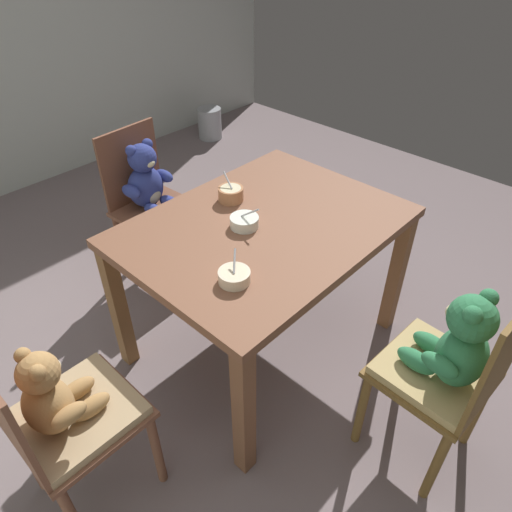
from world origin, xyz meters
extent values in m
cube|color=slate|center=(0.00, 0.00, -0.02)|extent=(5.20, 5.20, 0.04)
cube|color=brown|center=(0.00, 0.00, 0.72)|extent=(1.19, 0.90, 0.04)
cube|color=brown|center=(-0.55, -0.41, 0.35)|extent=(0.06, 0.06, 0.70)
cube|color=brown|center=(0.55, -0.41, 0.35)|extent=(0.06, 0.06, 0.70)
cube|color=brown|center=(-0.55, 0.41, 0.35)|extent=(0.06, 0.06, 0.70)
cube|color=brown|center=(0.55, 0.41, 0.35)|extent=(0.06, 0.06, 0.70)
cube|color=brown|center=(-0.99, -0.05, 0.44)|extent=(0.40, 0.38, 0.02)
cube|color=brown|center=(-1.18, -0.05, 0.67)|extent=(0.02, 0.35, 0.43)
cylinder|color=brown|center=(-0.82, -0.21, 0.21)|extent=(0.04, 0.04, 0.43)
cylinder|color=brown|center=(-0.82, 0.11, 0.21)|extent=(0.04, 0.04, 0.43)
cylinder|color=brown|center=(-1.16, 0.11, 0.21)|extent=(0.04, 0.04, 0.43)
cube|color=tan|center=(-0.99, -0.05, 0.47)|extent=(0.37, 0.35, 0.04)
ellipsoid|color=#A67B48|center=(-1.06, -0.05, 0.59)|extent=(0.15, 0.18, 0.20)
ellipsoid|color=#CEBB8D|center=(-1.01, -0.05, 0.58)|extent=(0.05, 0.10, 0.12)
sphere|color=#A67B48|center=(-1.05, -0.05, 0.74)|extent=(0.13, 0.13, 0.13)
ellipsoid|color=#CEBB8D|center=(-1.01, -0.05, 0.73)|extent=(0.05, 0.05, 0.04)
sphere|color=#A67B48|center=(-1.06, -0.09, 0.79)|extent=(0.05, 0.05, 0.05)
sphere|color=#A67B48|center=(-1.06, 0.00, 0.79)|extent=(0.05, 0.05, 0.05)
ellipsoid|color=#A67B48|center=(-1.04, -0.15, 0.61)|extent=(0.12, 0.06, 0.06)
ellipsoid|color=#A67B48|center=(-1.04, 0.05, 0.61)|extent=(0.12, 0.06, 0.06)
ellipsoid|color=#A67B48|center=(-0.96, -0.10, 0.52)|extent=(0.13, 0.06, 0.06)
ellipsoid|color=#A67B48|center=(-0.96, 0.00, 0.52)|extent=(0.13, 0.06, 0.06)
cube|color=brown|center=(0.01, 0.85, 0.44)|extent=(0.44, 0.39, 0.02)
cube|color=brown|center=(0.00, 1.02, 0.67)|extent=(0.39, 0.04, 0.44)
cylinder|color=brown|center=(-0.16, 0.68, 0.21)|extent=(0.04, 0.04, 0.43)
cylinder|color=brown|center=(0.20, 0.71, 0.21)|extent=(0.04, 0.04, 0.43)
cylinder|color=brown|center=(-0.18, 0.99, 0.21)|extent=(0.04, 0.04, 0.43)
cylinder|color=brown|center=(0.18, 1.01, 0.21)|extent=(0.04, 0.04, 0.43)
ellipsoid|color=navy|center=(0.01, 0.91, 0.57)|extent=(0.22, 0.19, 0.24)
ellipsoid|color=beige|center=(0.01, 0.85, 0.56)|extent=(0.12, 0.07, 0.14)
sphere|color=navy|center=(0.01, 0.90, 0.75)|extent=(0.16, 0.16, 0.16)
ellipsoid|color=beige|center=(0.01, 0.84, 0.74)|extent=(0.07, 0.06, 0.05)
sphere|color=navy|center=(-0.05, 0.91, 0.81)|extent=(0.06, 0.06, 0.06)
sphere|color=navy|center=(0.06, 0.92, 0.81)|extent=(0.06, 0.06, 0.06)
ellipsoid|color=navy|center=(-0.11, 0.88, 0.60)|extent=(0.08, 0.14, 0.07)
ellipsoid|color=navy|center=(0.13, 0.89, 0.60)|extent=(0.08, 0.14, 0.07)
ellipsoid|color=navy|center=(-0.04, 0.78, 0.49)|extent=(0.08, 0.16, 0.07)
ellipsoid|color=navy|center=(0.07, 0.79, 0.49)|extent=(0.08, 0.16, 0.07)
cube|color=brown|center=(0.01, -0.85, 0.44)|extent=(0.41, 0.41, 0.02)
cube|color=brown|center=(0.00, -1.03, 0.69)|extent=(0.36, 0.03, 0.49)
cylinder|color=brown|center=(0.18, -0.69, 0.21)|extent=(0.04, 0.04, 0.43)
cylinder|color=brown|center=(-0.15, -0.68, 0.21)|extent=(0.04, 0.04, 0.43)
cylinder|color=brown|center=(0.17, -1.02, 0.21)|extent=(0.04, 0.04, 0.43)
cylinder|color=brown|center=(-0.16, -1.00, 0.21)|extent=(0.04, 0.04, 0.43)
cube|color=tan|center=(0.01, -0.85, 0.47)|extent=(0.38, 0.37, 0.04)
ellipsoid|color=#2F7549|center=(0.01, -0.92, 0.60)|extent=(0.21, 0.18, 0.23)
ellipsoid|color=beige|center=(0.01, -0.86, 0.59)|extent=(0.11, 0.07, 0.14)
sphere|color=#2F7549|center=(0.01, -0.91, 0.78)|extent=(0.16, 0.16, 0.16)
ellipsoid|color=beige|center=(0.01, -0.85, 0.77)|extent=(0.07, 0.06, 0.05)
sphere|color=#2F7549|center=(0.06, -0.92, 0.84)|extent=(0.06, 0.06, 0.06)
sphere|color=#2F7549|center=(-0.05, -0.91, 0.84)|extent=(0.06, 0.06, 0.06)
ellipsoid|color=#2F7549|center=(0.12, -0.90, 0.63)|extent=(0.07, 0.13, 0.06)
ellipsoid|color=#2F7549|center=(-0.10, -0.89, 0.63)|extent=(0.07, 0.13, 0.06)
ellipsoid|color=#2F7549|center=(0.07, -0.80, 0.52)|extent=(0.08, 0.16, 0.07)
ellipsoid|color=#2F7549|center=(-0.04, -0.79, 0.52)|extent=(0.08, 0.16, 0.07)
cylinder|color=beige|center=(-0.36, -0.18, 0.77)|extent=(0.12, 0.12, 0.05)
cylinder|color=beige|center=(-0.36, -0.18, 0.75)|extent=(0.07, 0.07, 0.01)
cylinder|color=beige|center=(-0.36, -0.18, 0.79)|extent=(0.10, 0.10, 0.01)
cylinder|color=#BCBCC1|center=(-0.34, -0.16, 0.82)|extent=(0.07, 0.06, 0.06)
ellipsoid|color=#BCBCC1|center=(-0.37, -0.19, 0.78)|extent=(0.04, 0.04, 0.01)
cylinder|color=#B2754E|center=(0.03, 0.24, 0.78)|extent=(0.12, 0.12, 0.06)
cylinder|color=#B2754E|center=(0.03, 0.24, 0.75)|extent=(0.06, 0.06, 0.01)
cylinder|color=beige|center=(0.03, 0.24, 0.80)|extent=(0.10, 0.10, 0.01)
cylinder|color=#BCBCC1|center=(0.04, 0.27, 0.84)|extent=(0.03, 0.08, 0.06)
ellipsoid|color=#BCBCC1|center=(0.03, 0.23, 0.80)|extent=(0.03, 0.04, 0.01)
cylinder|color=silver|center=(-0.08, 0.04, 0.77)|extent=(0.12, 0.12, 0.05)
cylinder|color=silver|center=(-0.08, 0.04, 0.75)|extent=(0.07, 0.07, 0.01)
cylinder|color=beige|center=(-0.08, 0.04, 0.79)|extent=(0.10, 0.10, 0.01)
cylinder|color=#BCBCC1|center=(-0.07, 0.02, 0.82)|extent=(0.03, 0.08, 0.06)
ellipsoid|color=#BCBCC1|center=(-0.08, 0.05, 0.78)|extent=(0.03, 0.04, 0.01)
cylinder|color=#93969B|center=(1.59, 2.15, 0.14)|extent=(0.22, 0.22, 0.29)
camera|label=1|loc=(-1.26, -1.13, 1.86)|focal=32.75mm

